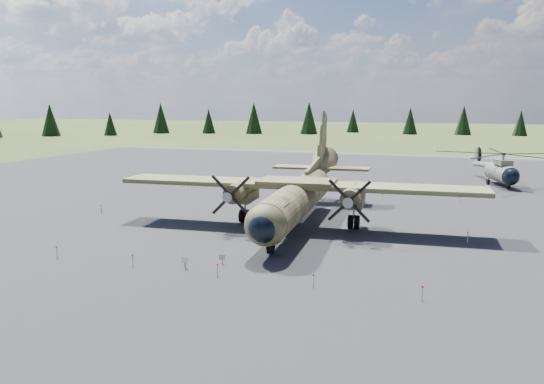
% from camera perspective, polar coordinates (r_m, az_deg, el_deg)
% --- Properties ---
extents(ground, '(500.00, 500.00, 0.00)m').
position_cam_1_polar(ground, '(45.53, -0.98, -3.71)').
color(ground, '#4B5626').
rests_on(ground, ground).
extents(apron, '(120.00, 120.00, 0.04)m').
position_cam_1_polar(apron, '(54.82, 2.61, -1.44)').
color(apron, '#555459').
rests_on(apron, ground).
extents(transport_plane, '(30.92, 28.02, 10.18)m').
position_cam_1_polar(transport_plane, '(45.90, 3.00, 0.11)').
color(transport_plane, '#3A4022').
rests_on(transport_plane, ground).
extents(helicopter_near, '(20.63, 21.34, 4.24)m').
position_cam_1_polar(helicopter_near, '(73.35, 23.47, 2.95)').
color(helicopter_near, slate).
rests_on(helicopter_near, ground).
extents(info_placard_left, '(0.50, 0.23, 0.77)m').
position_cam_1_polar(info_placard_left, '(34.40, -9.33, -7.37)').
color(info_placard_left, gray).
rests_on(info_placard_left, ground).
extents(info_placard_right, '(0.44, 0.29, 0.65)m').
position_cam_1_polar(info_placard_right, '(35.02, -5.39, -7.12)').
color(info_placard_right, gray).
rests_on(info_placard_right, ground).
extents(barrier_fence, '(33.12, 29.62, 0.85)m').
position_cam_1_polar(barrier_fence, '(45.51, -1.56, -3.07)').
color(barrier_fence, silver).
rests_on(barrier_fence, ground).
extents(treeline, '(298.21, 300.11, 10.99)m').
position_cam_1_polar(treeline, '(45.57, -4.02, 2.58)').
color(treeline, black).
rests_on(treeline, ground).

